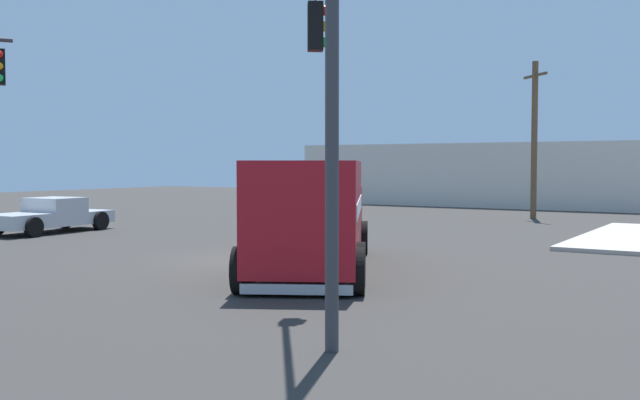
{
  "coord_description": "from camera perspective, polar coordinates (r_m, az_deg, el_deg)",
  "views": [
    {
      "loc": [
        12.45,
        -16.41,
        2.73
      ],
      "look_at": [
        2.39,
        -0.09,
        1.78
      ],
      "focal_mm": 40.85,
      "sensor_mm": 36.0,
      "label": 1
    }
  ],
  "objects": [
    {
      "name": "ground_plane",
      "position": [
        20.77,
        -5.52,
        -4.72
      ],
      "size": [
        100.0,
        100.0,
        0.0
      ],
      "primitive_type": "plane",
      "color": "#33302D"
    },
    {
      "name": "traffic_light_secondary",
      "position": [
        11.9,
        0.46,
        9.97
      ],
      "size": [
        2.67,
        3.68,
        6.4
      ],
      "color": "#38383D",
      "rests_on": "ground"
    },
    {
      "name": "delivery_truck",
      "position": [
        18.54,
        -0.6,
        -1.04
      ],
      "size": [
        6.21,
        8.73,
        2.8
      ],
      "color": "#AD141E",
      "rests_on": "ground"
    },
    {
      "name": "building_backdrop",
      "position": [
        49.14,
        12.31,
        1.95
      ],
      "size": [
        23.46,
        6.0,
        4.04
      ],
      "primitive_type": "cube",
      "color": "beige",
      "rests_on": "ground"
    },
    {
      "name": "utility_pole",
      "position": [
        37.79,
        16.44,
        4.71
      ],
      "size": [
        1.6,
        1.68,
        7.8
      ],
      "color": "brown",
      "rests_on": "ground"
    },
    {
      "name": "pickup_silver",
      "position": [
        30.9,
        -20.3,
        -1.04
      ],
      "size": [
        2.58,
        5.34,
        1.38
      ],
      "color": "#B7BABF",
      "rests_on": "ground"
    }
  ]
}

